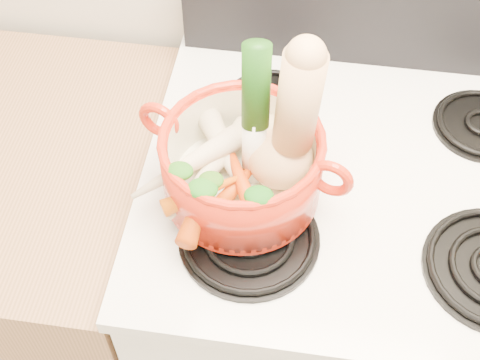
# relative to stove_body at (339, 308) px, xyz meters

# --- Properties ---
(stove_body) EXTENTS (0.76, 0.65, 0.92)m
(stove_body) POSITION_rel_stove_body_xyz_m (0.00, 0.00, 0.00)
(stove_body) COLOR white
(stove_body) RESTS_ON floor
(cooktop) EXTENTS (0.78, 0.67, 0.03)m
(cooktop) POSITION_rel_stove_body_xyz_m (0.00, 0.00, 0.47)
(cooktop) COLOR silver
(cooktop) RESTS_ON stove_body
(control_backsplash) EXTENTS (0.76, 0.05, 0.18)m
(control_backsplash) POSITION_rel_stove_body_xyz_m (0.00, 0.30, 0.58)
(control_backsplash) COLOR black
(control_backsplash) RESTS_ON cooktop
(burner_front_left) EXTENTS (0.22, 0.22, 0.02)m
(burner_front_left) POSITION_rel_stove_body_xyz_m (-0.19, -0.16, 0.50)
(burner_front_left) COLOR black
(burner_front_left) RESTS_ON cooktop
(burner_back_left) EXTENTS (0.17, 0.17, 0.02)m
(burner_back_left) POSITION_rel_stove_body_xyz_m (-0.19, 0.14, 0.50)
(burner_back_left) COLOR black
(burner_back_left) RESTS_ON cooktop
(dutch_oven) EXTENTS (0.31, 0.31, 0.12)m
(dutch_oven) POSITION_rel_stove_body_xyz_m (-0.21, -0.08, 0.57)
(dutch_oven) COLOR #B5220F
(dutch_oven) RESTS_ON burner_front_left
(pot_handle_left) EXTENTS (0.07, 0.03, 0.07)m
(pot_handle_left) POSITION_rel_stove_body_xyz_m (-0.35, -0.04, 0.61)
(pot_handle_left) COLOR #B5220F
(pot_handle_left) RESTS_ON dutch_oven
(pot_handle_right) EXTENTS (0.07, 0.03, 0.07)m
(pot_handle_right) POSITION_rel_stove_body_xyz_m (-0.08, -0.11, 0.61)
(pot_handle_right) COLOR #B5220F
(pot_handle_right) RESTS_ON dutch_oven
(squash) EXTENTS (0.13, 0.11, 0.27)m
(squash) POSITION_rel_stove_body_xyz_m (-0.15, -0.06, 0.67)
(squash) COLOR #E2AC74
(squash) RESTS_ON dutch_oven
(leek) EXTENTS (0.05, 0.07, 0.27)m
(leek) POSITION_rel_stove_body_xyz_m (-0.20, -0.06, 0.67)
(leek) COLOR white
(leek) RESTS_ON dutch_oven
(ginger) EXTENTS (0.11, 0.09, 0.05)m
(ginger) POSITION_rel_stove_body_xyz_m (-0.18, 0.02, 0.56)
(ginger) COLOR tan
(ginger) RESTS_ON dutch_oven
(parsnip_0) EXTENTS (0.15, 0.19, 0.05)m
(parsnip_0) POSITION_rel_stove_body_xyz_m (-0.26, -0.05, 0.55)
(parsnip_0) COLOR beige
(parsnip_0) RESTS_ON dutch_oven
(parsnip_1) EXTENTS (0.13, 0.20, 0.06)m
(parsnip_1) POSITION_rel_stove_body_xyz_m (-0.26, -0.08, 0.56)
(parsnip_1) COLOR beige
(parsnip_1) RESTS_ON dutch_oven
(parsnip_2) EXTENTS (0.15, 0.20, 0.06)m
(parsnip_2) POSITION_rel_stove_body_xyz_m (-0.24, -0.05, 0.57)
(parsnip_2) COLOR beige
(parsnip_2) RESTS_ON dutch_oven
(parsnip_3) EXTENTS (0.18, 0.16, 0.06)m
(parsnip_3) POSITION_rel_stove_body_xyz_m (-0.30, -0.09, 0.58)
(parsnip_3) COLOR #EEE3C1
(parsnip_3) RESTS_ON dutch_oven
(carrot_0) EXTENTS (0.09, 0.14, 0.04)m
(carrot_0) POSITION_rel_stove_body_xyz_m (-0.21, -0.09, 0.55)
(carrot_0) COLOR #C13409
(carrot_0) RESTS_ON dutch_oven
(carrot_1) EXTENTS (0.05, 0.16, 0.05)m
(carrot_1) POSITION_rel_stove_body_xyz_m (-0.27, -0.14, 0.56)
(carrot_1) COLOR #BD4609
(carrot_1) RESTS_ON dutch_oven
(carrot_2) EXTENTS (0.11, 0.17, 0.05)m
(carrot_2) POSITION_rel_stove_body_xyz_m (-0.21, -0.10, 0.56)
(carrot_2) COLOR #C44609
(carrot_2) RESTS_ON dutch_oven
(carrot_3) EXTENTS (0.13, 0.10, 0.04)m
(carrot_3) POSITION_rel_stove_body_xyz_m (-0.26, -0.13, 0.57)
(carrot_3) COLOR #DA5F0A
(carrot_3) RESTS_ON dutch_oven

